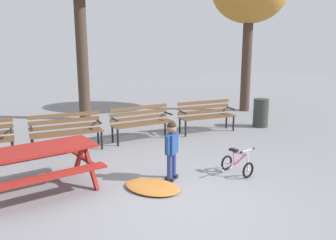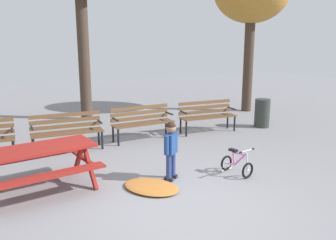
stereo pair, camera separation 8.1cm
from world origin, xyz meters
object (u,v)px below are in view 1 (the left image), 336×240
picnic_table (39,158)px  park_bench_far_right (206,114)px  park_bench_left (66,129)px  kids_bicycle (237,164)px  park_bench_right (141,120)px  trash_bin (261,113)px  child_standing (172,146)px

picnic_table → park_bench_far_right: bearing=26.8°
park_bench_left → kids_bicycle: 3.94m
picnic_table → kids_bicycle: bearing=-11.7°
park_bench_left → park_bench_far_right: same height
picnic_table → kids_bicycle: picnic_table is taller
park_bench_right → trash_bin: (3.68, -0.17, -0.10)m
park_bench_right → child_standing: size_ratio=1.51×
park_bench_right → park_bench_far_right: bearing=0.1°
child_standing → park_bench_right: bearing=80.4°
child_standing → kids_bicycle: (1.24, -0.28, -0.44)m
picnic_table → trash_bin: trash_bin is taller
park_bench_left → trash_bin: (5.57, -0.03, -0.10)m
park_bench_left → child_standing: 2.97m
park_bench_left → trash_bin: 5.57m
park_bench_left → trash_bin: bearing=-0.3°
picnic_table → kids_bicycle: 3.55m
picnic_table → kids_bicycle: size_ratio=3.28×
child_standing → kids_bicycle: child_standing is taller
child_standing → park_bench_far_right: bearing=49.2°
park_bench_far_right → kids_bicycle: 3.25m
park_bench_right → trash_bin: size_ratio=1.97×
park_bench_far_right → kids_bicycle: park_bench_far_right is taller
picnic_table → trash_bin: bearing=18.6°
park_bench_left → park_bench_right: size_ratio=0.98×
kids_bicycle → park_bench_far_right: bearing=69.5°
child_standing → trash_bin: 4.88m
picnic_table → trash_bin: (6.36, 2.14, -0.18)m
picnic_table → park_bench_left: park_bench_left is taller
park_bench_far_right → kids_bicycle: size_ratio=2.62×
park_bench_far_right → park_bench_left: bearing=-177.8°
kids_bicycle → picnic_table: bearing=168.3°
park_bench_left → park_bench_right: 1.90m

